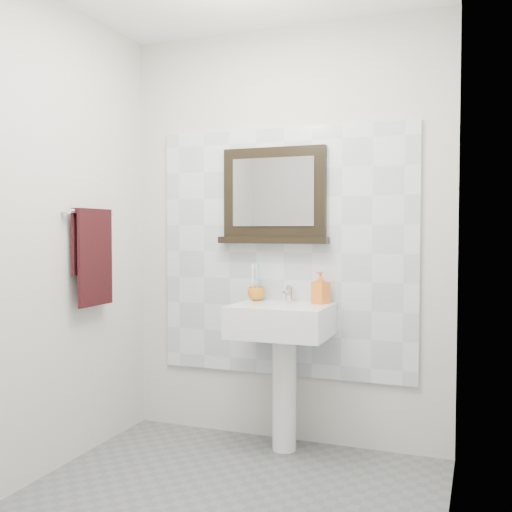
{
  "coord_description": "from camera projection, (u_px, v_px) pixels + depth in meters",
  "views": [
    {
      "loc": [
        1.13,
        -2.36,
        1.29
      ],
      "look_at": [
        0.02,
        0.55,
        1.15
      ],
      "focal_mm": 42.0,
      "sensor_mm": 36.0,
      "label": 1
    }
  ],
  "objects": [
    {
      "name": "back_wall",
      "position": [
        285.0,
        236.0,
        3.64
      ],
      "size": [
        2.0,
        0.01,
        2.5
      ],
      "primitive_type": "cube",
      "color": "beige",
      "rests_on": "ground"
    },
    {
      "name": "front_wall",
      "position": [
        28.0,
        244.0,
        1.58
      ],
      "size": [
        2.0,
        0.01,
        2.5
      ],
      "primitive_type": "cube",
      "color": "beige",
      "rests_on": "ground"
    },
    {
      "name": "left_wall",
      "position": [
        24.0,
        237.0,
        2.96
      ],
      "size": [
        0.01,
        2.2,
        2.5
      ],
      "primitive_type": "cube",
      "color": "beige",
      "rests_on": "ground"
    },
    {
      "name": "right_wall",
      "position": [
        447.0,
        239.0,
        2.25
      ],
      "size": [
        0.01,
        2.2,
        2.5
      ],
      "primitive_type": "cube",
      "color": "beige",
      "rests_on": "ground"
    },
    {
      "name": "splashback",
      "position": [
        284.0,
        252.0,
        3.63
      ],
      "size": [
        1.6,
        0.02,
        1.5
      ],
      "primitive_type": "cube",
      "color": "silver",
      "rests_on": "back_wall"
    },
    {
      "name": "pedestal_sink",
      "position": [
        282.0,
        336.0,
        3.43
      ],
      "size": [
        0.55,
        0.44,
        0.96
      ],
      "color": "white",
      "rests_on": "ground"
    },
    {
      "name": "toothbrush_cup",
      "position": [
        256.0,
        294.0,
        3.61
      ],
      "size": [
        0.11,
        0.11,
        0.08
      ],
      "primitive_type": "imported",
      "rotation": [
        0.0,
        0.0,
        -0.1
      ],
      "color": "orange",
      "rests_on": "pedestal_sink"
    },
    {
      "name": "toothbrushes",
      "position": [
        256.0,
        280.0,
        3.6
      ],
      "size": [
        0.05,
        0.04,
        0.21
      ],
      "color": "white",
      "rests_on": "toothbrush_cup"
    },
    {
      "name": "soap_dispenser",
      "position": [
        321.0,
        288.0,
        3.47
      ],
      "size": [
        0.11,
        0.11,
        0.18
      ],
      "primitive_type": "imported",
      "rotation": [
        0.0,
        0.0,
        -0.4
      ],
      "color": "#E84D1B",
      "rests_on": "pedestal_sink"
    },
    {
      "name": "framed_mirror",
      "position": [
        274.0,
        198.0,
        3.61
      ],
      "size": [
        0.68,
        0.11,
        0.58
      ],
      "color": "black",
      "rests_on": "back_wall"
    },
    {
      "name": "towel_bar",
      "position": [
        91.0,
        212.0,
        3.38
      ],
      "size": [
        0.07,
        0.4,
        0.03
      ],
      "color": "silver",
      "rests_on": "left_wall"
    },
    {
      "name": "hand_towel",
      "position": [
        93.0,
        249.0,
        3.39
      ],
      "size": [
        0.06,
        0.3,
        0.55
      ],
      "color": "black",
      "rests_on": "towel_bar"
    }
  ]
}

